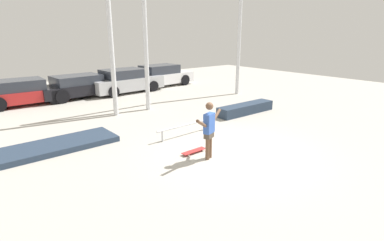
% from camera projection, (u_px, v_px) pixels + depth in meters
% --- Properties ---
extents(ground_plane, '(36.00, 36.00, 0.00)m').
position_uv_depth(ground_plane, '(230.00, 153.00, 8.99)').
color(ground_plane, '#B2ADA3').
extents(skateboarder, '(1.34, 0.59, 1.66)m').
position_uv_depth(skateboarder, '(209.00, 128.00, 8.37)').
color(skateboarder, brown).
rests_on(skateboarder, ground_plane).
extents(skateboard, '(0.83, 0.27, 0.08)m').
position_uv_depth(skateboard, '(194.00, 151.00, 9.00)').
color(skateboard, red).
rests_on(skateboard, ground_plane).
extents(grind_box, '(3.00, 0.67, 0.43)m').
position_uv_depth(grind_box, '(246.00, 109.00, 13.36)').
color(grind_box, '#28384C').
rests_on(grind_box, ground_plane).
extents(manual_pad, '(3.63, 1.48, 0.18)m').
position_uv_depth(manual_pad, '(57.00, 146.00, 9.35)').
color(manual_pad, '#28384C').
rests_on(manual_pad, ground_plane).
extents(grind_rail, '(2.36, 0.15, 0.41)m').
position_uv_depth(grind_rail, '(185.00, 127.00, 10.46)').
color(grind_rail, '#B7BABF').
rests_on(grind_rail, ground_plane).
extents(canopy_support_left, '(6.21, 0.20, 6.49)m').
position_uv_depth(canopy_support_left, '(26.00, 18.00, 10.20)').
color(canopy_support_left, silver).
rests_on(canopy_support_left, ground_plane).
extents(canopy_support_right, '(6.21, 0.20, 6.49)m').
position_uv_depth(canopy_support_right, '(198.00, 22.00, 14.76)').
color(canopy_support_right, silver).
rests_on(canopy_support_right, ground_plane).
extents(parked_car_red, '(3.96, 1.98, 1.27)m').
position_uv_depth(parked_car_red, '(23.00, 92.00, 14.85)').
color(parked_car_red, red).
rests_on(parked_car_red, ground_plane).
extents(parked_car_black, '(4.59, 2.24, 1.24)m').
position_uv_depth(parked_car_black, '(80.00, 86.00, 16.59)').
color(parked_car_black, black).
rests_on(parked_car_black, ground_plane).
extents(parked_car_silver, '(4.48, 2.22, 1.40)m').
position_uv_depth(parked_car_silver, '(125.00, 81.00, 17.94)').
color(parked_car_silver, '#B7BABF').
rests_on(parked_car_silver, ground_plane).
extents(parked_car_white, '(4.47, 2.14, 1.41)m').
position_uv_depth(parked_car_white, '(161.00, 76.00, 20.02)').
color(parked_car_white, white).
rests_on(parked_car_white, ground_plane).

